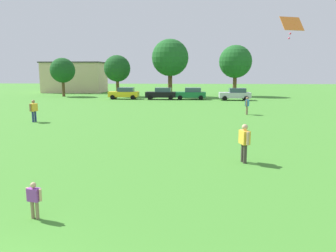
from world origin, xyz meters
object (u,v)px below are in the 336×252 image
parked_car_green_2 (191,93)px  kite (292,25)px  tree_far_left (63,70)px  bystander_midfield (247,104)px  tree_right (170,58)px  tree_far_right (235,62)px  tree_left (117,69)px  bystander_near_trees (34,109)px  parked_car_silver_3 (235,94)px  parked_car_yellow_0 (124,93)px  parked_car_black_1 (161,93)px  child_kite_flyer (34,197)px  adult_bystander (244,140)px

parked_car_green_2 → kite: bearing=98.8°
tree_far_left → bystander_midfield: bearing=-40.2°
tree_right → tree_far_right: bearing=9.1°
tree_far_left → tree_left: 8.71m
bystander_near_trees → tree_right: (8.89, 28.18, 5.09)m
kite → tree_left: 39.44m
parked_car_green_2 → parked_car_silver_3: same height
bystander_near_trees → kite: 19.30m
parked_car_yellow_0 → tree_far_right: 18.81m
parked_car_black_1 → tree_far_left: 17.30m
parked_car_yellow_0 → tree_far_right: tree_far_right is taller
child_kite_flyer → parked_car_green_2: parked_car_green_2 is taller
child_kite_flyer → tree_far_left: 47.02m
parked_car_yellow_0 → tree_right: tree_right is taller
parked_car_silver_3 → tree_right: size_ratio=0.48×
kite → parked_car_black_1: kite is taller
parked_car_green_2 → parked_car_black_1: bearing=3.0°
child_kite_flyer → tree_far_right: bearing=89.6°
kite → parked_car_black_1: size_ratio=0.28×
child_kite_flyer → tree_far_left: bearing=123.6°
parked_car_yellow_0 → tree_far_left: (-10.82, 4.58, 3.29)m
parked_car_yellow_0 → tree_far_left: tree_far_left is taller
child_kite_flyer → parked_car_silver_3: bearing=88.2°
kite → tree_far_right: bearing=86.4°
adult_bystander → kite: (2.56, 3.03, 5.09)m
bystander_midfield → parked_car_green_2: size_ratio=0.38×
child_kite_flyer → parked_car_yellow_0: (-5.47, 39.39, 0.27)m
parked_car_green_2 → tree_far_left: size_ratio=0.70×
bystander_midfield → tree_right: bearing=40.2°
bystander_near_trees → tree_left: 28.25m
parked_car_yellow_0 → parked_car_green_2: 9.68m
child_kite_flyer → bystander_near_trees: bearing=129.1°
parked_car_black_1 → adult_bystander: bearing=100.9°
adult_bystander → tree_right: (-5.49, 38.93, 5.12)m
child_kite_flyer → tree_right: tree_right is taller
bystander_midfield → parked_car_silver_3: 16.05m
child_kite_flyer → parked_car_green_2: size_ratio=0.23×
tree_far_left → tree_left: (8.68, 0.72, 0.30)m
tree_right → tree_left: bearing=-179.1°
tree_right → tree_far_right: size_ratio=1.10×
adult_bystander → parked_car_yellow_0: 35.53m
adult_bystander → parked_car_black_1: 33.75m
tree_far_left → parked_car_yellow_0: bearing=-22.9°
bystander_midfield → kite: 14.40m
child_kite_flyer → tree_far_right: tree_far_right is taller
parked_car_black_1 → parked_car_silver_3: (10.39, -0.63, 0.00)m
parked_car_yellow_0 → parked_car_silver_3: bearing=176.4°
tree_right → tree_far_right: tree_right is taller
parked_car_black_1 → parked_car_green_2: bearing=-177.0°
tree_right → bystander_near_trees: bearing=-107.5°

